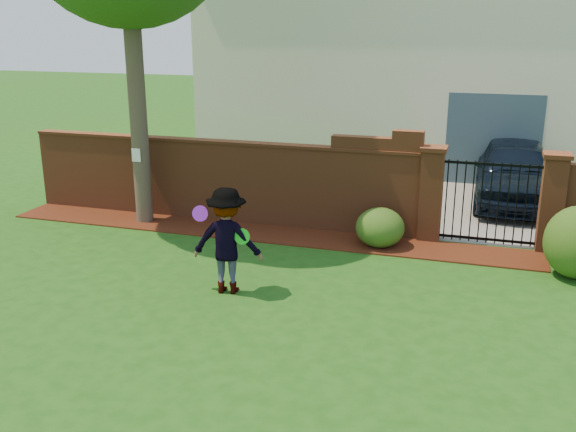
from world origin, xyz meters
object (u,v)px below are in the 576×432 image
(car, at_px, (515,174))
(frisbee_purple, at_px, (200,214))
(frisbee_green, at_px, (242,236))
(man, at_px, (226,241))

(car, distance_m, frisbee_purple, 8.43)
(frisbee_purple, height_order, frisbee_green, frisbee_purple)
(man, xyz_separation_m, frisbee_purple, (-0.36, -0.14, 0.46))
(frisbee_green, bearing_deg, man, 171.63)
(car, height_order, frisbee_green, car)
(frisbee_purple, bearing_deg, man, 20.62)
(car, height_order, frisbee_purple, car)
(car, bearing_deg, man, -123.70)
(car, relative_size, man, 2.59)
(frisbee_purple, xyz_separation_m, frisbee_green, (0.65, 0.10, -0.34))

